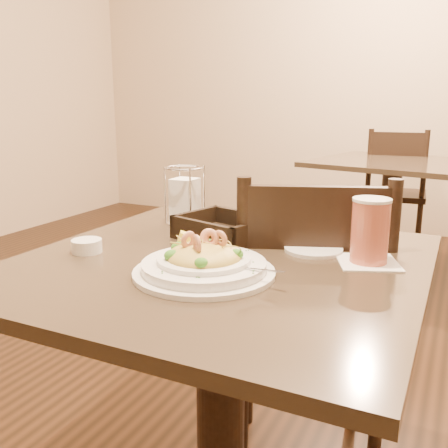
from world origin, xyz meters
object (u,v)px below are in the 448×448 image
at_px(drink_glass, 370,231).
at_px(bread_basket, 223,230).
at_px(dining_chair_near, 308,322).
at_px(napkin_caddy, 185,200).
at_px(side_plate, 313,249).
at_px(pasta_bowl, 204,263).
at_px(main_table, 220,353).
at_px(background_table, 391,198).
at_px(dining_chair_far, 395,189).
at_px(butter_ramekin, 87,246).

height_order(drink_glass, bread_basket, drink_glass).
xyz_separation_m(dining_chair_near, napkin_caddy, (-0.38, -0.04, 0.33)).
height_order(napkin_caddy, side_plate, napkin_caddy).
height_order(pasta_bowl, side_plate, pasta_bowl).
relative_size(bread_basket, napkin_caddy, 1.51).
bearing_deg(main_table, dining_chair_near, 66.44).
bearing_deg(bread_basket, pasta_bowl, -71.98).
bearing_deg(background_table, drink_glass, -84.04).
height_order(main_table, background_table, same).
xyz_separation_m(dining_chair_far, pasta_bowl, (-0.04, -2.85, 0.28)).
distance_m(background_table, napkin_caddy, 2.07).
height_order(dining_chair_near, drink_glass, dining_chair_near).
distance_m(main_table, dining_chair_far, 2.74).
relative_size(pasta_bowl, drink_glass, 1.95).
height_order(drink_glass, side_plate, drink_glass).
xyz_separation_m(pasta_bowl, drink_glass, (0.30, 0.23, 0.05)).
bearing_deg(background_table, bread_basket, -94.38).
bearing_deg(pasta_bowl, butter_ramekin, 176.30).
xyz_separation_m(drink_glass, bread_basket, (-0.39, 0.05, -0.05)).
relative_size(drink_glass, napkin_caddy, 0.98).
distance_m(main_table, drink_glass, 0.46).
xyz_separation_m(pasta_bowl, side_plate, (0.16, 0.27, -0.02)).
bearing_deg(side_plate, dining_chair_near, 107.17).
xyz_separation_m(background_table, drink_glass, (0.23, -2.16, 0.31)).
relative_size(dining_chair_far, pasta_bowl, 2.79).
xyz_separation_m(drink_glass, butter_ramekin, (-0.63, -0.21, -0.06)).
xyz_separation_m(dining_chair_near, pasta_bowl, (-0.12, -0.41, 0.28)).
distance_m(drink_glass, butter_ramekin, 0.67).
bearing_deg(drink_glass, bread_basket, 173.25).
distance_m(pasta_bowl, butter_ramekin, 0.33).
distance_m(dining_chair_near, pasta_bowl, 0.51).
relative_size(napkin_caddy, butter_ramekin, 2.39).
bearing_deg(dining_chair_near, napkin_caddy, -14.66).
bearing_deg(background_table, pasta_bowl, -91.70).
bearing_deg(pasta_bowl, bread_basket, 108.02).
relative_size(bread_basket, butter_ramekin, 3.61).
bearing_deg(butter_ramekin, main_table, 15.81).
relative_size(dining_chair_far, butter_ramekin, 12.82).
distance_m(drink_glass, bread_basket, 0.39).
bearing_deg(side_plate, main_table, -138.01).
relative_size(main_table, dining_chair_near, 0.97).
height_order(dining_chair_far, napkin_caddy, dining_chair_far).
xyz_separation_m(main_table, dining_chair_near, (0.13, 0.30, -0.02)).
bearing_deg(pasta_bowl, dining_chair_near, 74.38).
relative_size(main_table, drink_glass, 5.28).
bearing_deg(butter_ramekin, drink_glass, 18.66).
relative_size(pasta_bowl, bread_basket, 1.27).
bearing_deg(drink_glass, main_table, -158.55).
bearing_deg(bread_basket, dining_chair_near, 32.85).
relative_size(dining_chair_far, drink_glass, 5.45).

